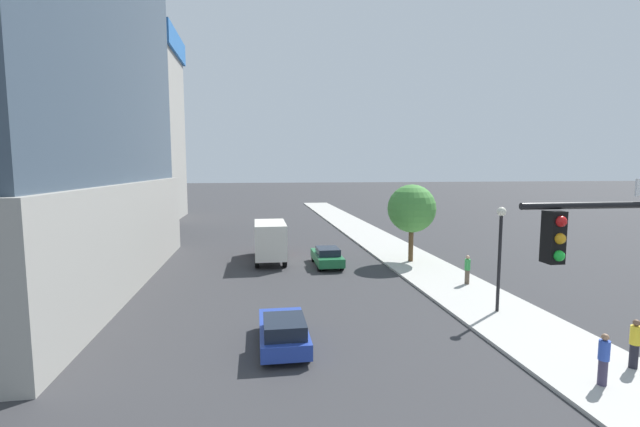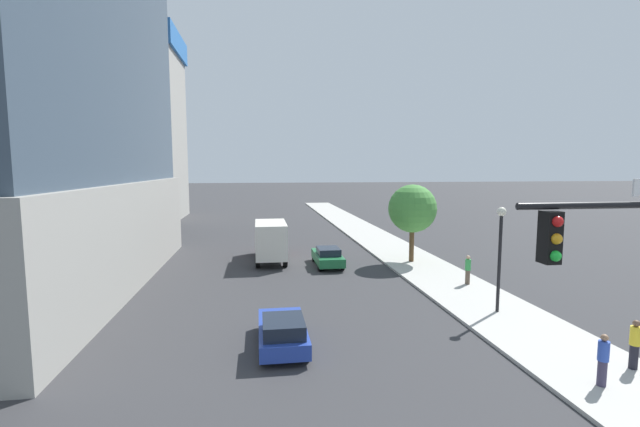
{
  "view_description": "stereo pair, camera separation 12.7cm",
  "coord_description": "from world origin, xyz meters",
  "px_view_note": "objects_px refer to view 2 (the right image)",
  "views": [
    {
      "loc": [
        -3.06,
        -5.13,
        7.24
      ],
      "look_at": [
        0.41,
        17.87,
        4.73
      ],
      "focal_mm": 23.99,
      "sensor_mm": 36.0,
      "label": 1
    },
    {
      "loc": [
        -2.93,
        -5.14,
        7.24
      ],
      "look_at": [
        0.41,
        17.87,
        4.73
      ],
      "focal_mm": 23.99,
      "sensor_mm": 36.0,
      "label": 2
    }
  ],
  "objects_px": {
    "pedestrian_green_shirt": "(468,269)",
    "box_truck": "(270,238)",
    "construction_building": "(134,117)",
    "pedestrian_blue_shirt": "(603,359)",
    "street_lamp": "(500,243)",
    "street_tree": "(412,209)",
    "car_green": "(328,256)",
    "car_blue": "(283,331)",
    "pedestrian_yellow_shirt": "(635,344)"
  },
  "relations": [
    {
      "from": "construction_building",
      "to": "car_green",
      "type": "bearing_deg",
      "value": -56.23
    },
    {
      "from": "pedestrian_green_shirt",
      "to": "construction_building",
      "type": "bearing_deg",
      "value": 126.79
    },
    {
      "from": "street_tree",
      "to": "pedestrian_green_shirt",
      "type": "relative_size",
      "value": 3.28
    },
    {
      "from": "pedestrian_yellow_shirt",
      "to": "pedestrian_green_shirt",
      "type": "bearing_deg",
      "value": 92.47
    },
    {
      "from": "street_tree",
      "to": "car_blue",
      "type": "xyz_separation_m",
      "value": [
        -10.55,
        -13.93,
        -3.46
      ]
    },
    {
      "from": "car_green",
      "to": "pedestrian_yellow_shirt",
      "type": "height_order",
      "value": "pedestrian_yellow_shirt"
    },
    {
      "from": "box_truck",
      "to": "pedestrian_green_shirt",
      "type": "xyz_separation_m",
      "value": [
        11.68,
        -8.9,
        -0.72
      ]
    },
    {
      "from": "box_truck",
      "to": "pedestrian_green_shirt",
      "type": "bearing_deg",
      "value": -37.31
    },
    {
      "from": "construction_building",
      "to": "street_lamp",
      "type": "height_order",
      "value": "construction_building"
    },
    {
      "from": "street_lamp",
      "to": "car_green",
      "type": "height_order",
      "value": "street_lamp"
    },
    {
      "from": "pedestrian_blue_shirt",
      "to": "street_lamp",
      "type": "bearing_deg",
      "value": 85.09
    },
    {
      "from": "street_tree",
      "to": "box_truck",
      "type": "height_order",
      "value": "street_tree"
    },
    {
      "from": "street_tree",
      "to": "car_green",
      "type": "bearing_deg",
      "value": 179.65
    },
    {
      "from": "construction_building",
      "to": "pedestrian_green_shirt",
      "type": "bearing_deg",
      "value": -53.21
    },
    {
      "from": "pedestrian_green_shirt",
      "to": "pedestrian_blue_shirt",
      "type": "distance_m",
      "value": 12.2
    },
    {
      "from": "construction_building",
      "to": "street_tree",
      "type": "bearing_deg",
      "value": -49.16
    },
    {
      "from": "car_blue",
      "to": "pedestrian_blue_shirt",
      "type": "relative_size",
      "value": 2.49
    },
    {
      "from": "car_green",
      "to": "pedestrian_green_shirt",
      "type": "xyz_separation_m",
      "value": [
        7.56,
        -6.66,
        0.35
      ]
    },
    {
      "from": "construction_building",
      "to": "pedestrian_blue_shirt",
      "type": "height_order",
      "value": "construction_building"
    },
    {
      "from": "street_tree",
      "to": "pedestrian_green_shirt",
      "type": "distance_m",
      "value": 7.39
    },
    {
      "from": "street_tree",
      "to": "box_truck",
      "type": "relative_size",
      "value": 0.86
    },
    {
      "from": "construction_building",
      "to": "box_truck",
      "type": "relative_size",
      "value": 5.27
    },
    {
      "from": "car_blue",
      "to": "pedestrian_yellow_shirt",
      "type": "xyz_separation_m",
      "value": [
        12.16,
        -3.89,
        0.36
      ]
    },
    {
      "from": "car_green",
      "to": "pedestrian_yellow_shirt",
      "type": "xyz_separation_m",
      "value": [
        8.04,
        -17.85,
        0.34
      ]
    },
    {
      "from": "car_blue",
      "to": "box_truck",
      "type": "distance_m",
      "value": 16.25
    },
    {
      "from": "box_truck",
      "to": "pedestrian_green_shirt",
      "type": "distance_m",
      "value": 14.7
    },
    {
      "from": "street_tree",
      "to": "pedestrian_yellow_shirt",
      "type": "relative_size",
      "value": 3.3
    },
    {
      "from": "construction_building",
      "to": "street_lamp",
      "type": "xyz_separation_m",
      "value": [
        28.44,
        -44.19,
        -10.58
      ]
    },
    {
      "from": "car_blue",
      "to": "pedestrian_green_shirt",
      "type": "bearing_deg",
      "value": 32.04
    },
    {
      "from": "pedestrian_green_shirt",
      "to": "box_truck",
      "type": "bearing_deg",
      "value": 142.69
    },
    {
      "from": "car_blue",
      "to": "box_truck",
      "type": "relative_size",
      "value": 0.64
    },
    {
      "from": "street_lamp",
      "to": "pedestrian_yellow_shirt",
      "type": "height_order",
      "value": "street_lamp"
    },
    {
      "from": "box_truck",
      "to": "car_green",
      "type": "bearing_deg",
      "value": -28.56
    },
    {
      "from": "car_green",
      "to": "car_blue",
      "type": "height_order",
      "value": "car_blue"
    },
    {
      "from": "car_green",
      "to": "box_truck",
      "type": "height_order",
      "value": "box_truck"
    },
    {
      "from": "car_green",
      "to": "street_lamp",
      "type": "bearing_deg",
      "value": -60.2
    },
    {
      "from": "car_blue",
      "to": "street_lamp",
      "type": "bearing_deg",
      "value": 12.7
    },
    {
      "from": "car_green",
      "to": "car_blue",
      "type": "xyz_separation_m",
      "value": [
        -4.12,
        -13.97,
        -0.02
      ]
    },
    {
      "from": "pedestrian_yellow_shirt",
      "to": "car_blue",
      "type": "bearing_deg",
      "value": 162.28
    },
    {
      "from": "pedestrian_yellow_shirt",
      "to": "pedestrian_blue_shirt",
      "type": "height_order",
      "value": "pedestrian_yellow_shirt"
    },
    {
      "from": "street_lamp",
      "to": "car_green",
      "type": "bearing_deg",
      "value": 119.8
    },
    {
      "from": "construction_building",
      "to": "street_lamp",
      "type": "distance_m",
      "value": 53.6
    },
    {
      "from": "car_green",
      "to": "box_truck",
      "type": "distance_m",
      "value": 4.81
    },
    {
      "from": "car_green",
      "to": "box_truck",
      "type": "bearing_deg",
      "value": 151.44
    },
    {
      "from": "street_lamp",
      "to": "box_truck",
      "type": "height_order",
      "value": "street_lamp"
    },
    {
      "from": "street_lamp",
      "to": "box_truck",
      "type": "bearing_deg",
      "value": 127.9
    },
    {
      "from": "street_tree",
      "to": "pedestrian_green_shirt",
      "type": "xyz_separation_m",
      "value": [
        1.13,
        -6.62,
        -3.1
      ]
    },
    {
      "from": "pedestrian_yellow_shirt",
      "to": "street_tree",
      "type": "bearing_deg",
      "value": 95.18
    },
    {
      "from": "construction_building",
      "to": "box_truck",
      "type": "height_order",
      "value": "construction_building"
    },
    {
      "from": "street_tree",
      "to": "pedestrian_yellow_shirt",
      "type": "bearing_deg",
      "value": -84.82
    }
  ]
}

